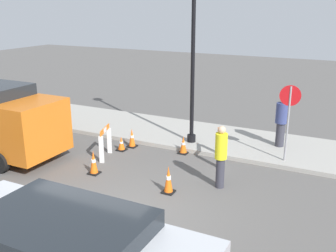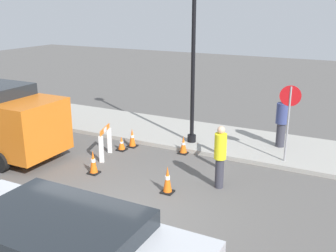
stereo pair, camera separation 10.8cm
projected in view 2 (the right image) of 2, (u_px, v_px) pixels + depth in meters
name	position (u px, v px, depth m)	size (l,w,h in m)	color
ground_plane	(118.00, 221.00, 8.70)	(60.00, 60.00, 0.00)	#565451
sidewalk_slab	(215.00, 139.00, 13.79)	(18.00, 3.04, 0.13)	#9E9B93
streetlamp_post	(194.00, 19.00, 12.14)	(0.44, 0.44, 6.35)	black
stop_sign	(289.00, 111.00, 11.25)	(0.59, 0.13, 2.28)	gray
barricade_0	(219.00, 146.00, 11.79)	(0.48, 0.89, 0.96)	white
barricade_1	(105.00, 141.00, 12.15)	(0.40, 0.88, 0.99)	white
traffic_cone_0	(93.00, 163.00, 11.04)	(0.30, 0.30, 0.69)	black
traffic_cone_1	(168.00, 180.00, 9.90)	(0.30, 0.30, 0.72)	black
traffic_cone_2	(122.00, 144.00, 12.86)	(0.30, 0.30, 0.46)	black
traffic_cone_3	(183.00, 145.00, 12.56)	(0.30, 0.30, 0.58)	black
traffic_cone_4	(132.00, 138.00, 13.14)	(0.30, 0.30, 0.64)	black
person_worker	(220.00, 155.00, 10.03)	(0.40, 0.40, 1.68)	#33333D
person_pedestrian	(282.00, 121.00, 12.63)	(0.53, 0.53, 1.65)	#33333D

